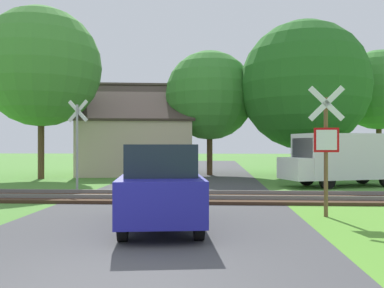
{
  "coord_description": "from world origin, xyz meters",
  "views": [
    {
      "loc": [
        1.34,
        -5.14,
        1.77
      ],
      "look_at": [
        0.5,
        9.71,
        1.8
      ],
      "focal_mm": 40.0,
      "sensor_mm": 36.0,
      "label": 1
    }
  ],
  "objects_px": {
    "crossing_sign_far": "(77,138)",
    "tree_left": "(41,67)",
    "tree_far": "(379,90)",
    "mail_truck": "(342,157)",
    "house": "(136,144)",
    "tree_center": "(210,96)",
    "parked_car": "(161,186)",
    "tree_right": "(305,85)",
    "stop_sign_near": "(326,143)"
  },
  "relations": [
    {
      "from": "crossing_sign_far",
      "to": "tree_right",
      "type": "height_order",
      "value": "tree_right"
    },
    {
      "from": "tree_right",
      "to": "tree_left",
      "type": "xyz_separation_m",
      "value": [
        -13.97,
        -2.15,
        0.77
      ]
    },
    {
      "from": "tree_far",
      "to": "tree_left",
      "type": "xyz_separation_m",
      "value": [
        -18.73,
        -4.17,
        0.8
      ]
    },
    {
      "from": "stop_sign_near",
      "to": "tree_far",
      "type": "relative_size",
      "value": 0.44
    },
    {
      "from": "parked_car",
      "to": "stop_sign_near",
      "type": "bearing_deg",
      "value": 13.68
    },
    {
      "from": "crossing_sign_far",
      "to": "house",
      "type": "distance_m",
      "value": 9.54
    },
    {
      "from": "stop_sign_near",
      "to": "crossing_sign_far",
      "type": "bearing_deg",
      "value": -31.71
    },
    {
      "from": "house",
      "to": "tree_right",
      "type": "bearing_deg",
      "value": -19.16
    },
    {
      "from": "tree_right",
      "to": "tree_left",
      "type": "relative_size",
      "value": 0.96
    },
    {
      "from": "tree_far",
      "to": "mail_truck",
      "type": "distance_m",
      "value": 9.33
    },
    {
      "from": "crossing_sign_far",
      "to": "parked_car",
      "type": "xyz_separation_m",
      "value": [
        4.21,
        -7.19,
        -1.14
      ]
    },
    {
      "from": "mail_truck",
      "to": "tree_left",
      "type": "bearing_deg",
      "value": 58.31
    },
    {
      "from": "tree_left",
      "to": "parked_car",
      "type": "height_order",
      "value": "tree_left"
    },
    {
      "from": "tree_center",
      "to": "tree_left",
      "type": "bearing_deg",
      "value": -158.75
    },
    {
      "from": "house",
      "to": "tree_center",
      "type": "relative_size",
      "value": 1.03
    },
    {
      "from": "tree_far",
      "to": "tree_center",
      "type": "distance_m",
      "value": 10.05
    },
    {
      "from": "tree_far",
      "to": "tree_left",
      "type": "relative_size",
      "value": 0.83
    },
    {
      "from": "tree_center",
      "to": "stop_sign_near",
      "type": "bearing_deg",
      "value": -78.01
    },
    {
      "from": "crossing_sign_far",
      "to": "tree_far",
      "type": "distance_m",
      "value": 18.07
    },
    {
      "from": "house",
      "to": "tree_far",
      "type": "xyz_separation_m",
      "value": [
        14.5,
        0.03,
        3.22
      ]
    },
    {
      "from": "crossing_sign_far",
      "to": "tree_far",
      "type": "relative_size",
      "value": 0.48
    },
    {
      "from": "house",
      "to": "tree_right",
      "type": "height_order",
      "value": "tree_right"
    },
    {
      "from": "tree_right",
      "to": "mail_truck",
      "type": "bearing_deg",
      "value": -84.74
    },
    {
      "from": "house",
      "to": "tree_right",
      "type": "xyz_separation_m",
      "value": [
        9.74,
        -1.99,
        3.26
      ]
    },
    {
      "from": "tree_far",
      "to": "parked_car",
      "type": "xyz_separation_m",
      "value": [
        -10.83,
        -16.75,
        -4.12
      ]
    },
    {
      "from": "mail_truck",
      "to": "tree_far",
      "type": "bearing_deg",
      "value": -49.15
    },
    {
      "from": "tree_right",
      "to": "parked_car",
      "type": "bearing_deg",
      "value": -112.39
    },
    {
      "from": "mail_truck",
      "to": "house",
      "type": "bearing_deg",
      "value": 35.14
    },
    {
      "from": "tree_far",
      "to": "tree_right",
      "type": "xyz_separation_m",
      "value": [
        -4.76,
        -2.03,
        0.04
      ]
    },
    {
      "from": "stop_sign_near",
      "to": "tree_left",
      "type": "height_order",
      "value": "tree_left"
    },
    {
      "from": "tree_center",
      "to": "mail_truck",
      "type": "bearing_deg",
      "value": -48.97
    },
    {
      "from": "tree_left",
      "to": "mail_truck",
      "type": "bearing_deg",
      "value": -12.54
    },
    {
      "from": "crossing_sign_far",
      "to": "tree_far",
      "type": "bearing_deg",
      "value": 46.31
    },
    {
      "from": "parked_car",
      "to": "tree_far",
      "type": "bearing_deg",
      "value": 49.72
    },
    {
      "from": "crossing_sign_far",
      "to": "tree_left",
      "type": "relative_size",
      "value": 0.4
    },
    {
      "from": "stop_sign_near",
      "to": "mail_truck",
      "type": "relative_size",
      "value": 0.62
    },
    {
      "from": "house",
      "to": "tree_center",
      "type": "xyz_separation_m",
      "value": [
        4.49,
        -0.75,
        2.87
      ]
    },
    {
      "from": "mail_truck",
      "to": "stop_sign_near",
      "type": "bearing_deg",
      "value": 142.04
    },
    {
      "from": "tree_far",
      "to": "parked_car",
      "type": "relative_size",
      "value": 1.77
    },
    {
      "from": "tree_far",
      "to": "mail_truck",
      "type": "bearing_deg",
      "value": -119.99
    },
    {
      "from": "crossing_sign_far",
      "to": "tree_center",
      "type": "relative_size",
      "value": 0.48
    },
    {
      "from": "stop_sign_near",
      "to": "tree_right",
      "type": "bearing_deg",
      "value": -95.96
    },
    {
      "from": "mail_truck",
      "to": "parked_car",
      "type": "distance_m",
      "value": 11.43
    },
    {
      "from": "tree_far",
      "to": "tree_center",
      "type": "relative_size",
      "value": 1.01
    },
    {
      "from": "tree_far",
      "to": "house",
      "type": "bearing_deg",
      "value": -179.87
    },
    {
      "from": "tree_left",
      "to": "tree_right",
      "type": "bearing_deg",
      "value": 8.74
    },
    {
      "from": "crossing_sign_far",
      "to": "stop_sign_near",
      "type": "bearing_deg",
      "value": -21.25
    },
    {
      "from": "house",
      "to": "tree_far",
      "type": "height_order",
      "value": "tree_far"
    },
    {
      "from": "crossing_sign_far",
      "to": "tree_center",
      "type": "distance_m",
      "value": 10.45
    },
    {
      "from": "mail_truck",
      "to": "parked_car",
      "type": "height_order",
      "value": "mail_truck"
    }
  ]
}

